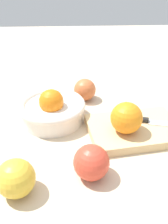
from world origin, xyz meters
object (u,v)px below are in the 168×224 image
object	(u,v)px
orange_on_board	(126,118)
knife	(153,121)
apple_back_center	(85,90)
apple_front_left_2	(91,162)
bowl	(52,109)
apple_front_left	(16,178)
cutting_board	(134,130)

from	to	relation	value
orange_on_board	knife	bearing A→B (deg)	22.72
apple_back_center	apple_front_left_2	size ratio (longest dim) A/B	0.93
orange_on_board	apple_front_left_2	distance (m)	0.16
bowl	apple_back_center	distance (m)	0.15
apple_front_left	apple_front_left_2	size ratio (longest dim) A/B	1.01
knife	apple_back_center	bearing A→B (deg)	133.69
cutting_board	orange_on_board	distance (m)	0.06
cutting_board	orange_on_board	world-z (taller)	orange_on_board
bowl	orange_on_board	world-z (taller)	orange_on_board
bowl	apple_front_left_2	world-z (taller)	bowl
bowl	apple_front_left	world-z (taller)	bowl
cutting_board	apple_back_center	size ratio (longest dim) A/B	3.36
bowl	cutting_board	distance (m)	0.23
cutting_board	apple_back_center	xyz separation A→B (m)	(-0.12, 0.19, 0.02)
knife	apple_back_center	world-z (taller)	apple_back_center
orange_on_board	apple_front_left_2	size ratio (longest dim) A/B	1.04
apple_front_left	knife	bearing A→B (deg)	31.04
cutting_board	orange_on_board	bearing A→B (deg)	-146.45
knife	apple_front_left	distance (m)	0.37
orange_on_board	knife	distance (m)	0.09
cutting_board	bowl	bearing A→B (deg)	161.18
orange_on_board	apple_front_left	xyz separation A→B (m)	(-0.24, -0.16, -0.02)
orange_on_board	knife	world-z (taller)	orange_on_board
bowl	knife	size ratio (longest dim) A/B	1.19
apple_front_left	apple_front_left_2	world-z (taller)	same
cutting_board	knife	world-z (taller)	knife
bowl	apple_front_left_2	distance (m)	0.24
apple_front_left	apple_front_left_2	xyz separation A→B (m)	(0.15, 0.04, -0.00)
apple_front_left	apple_back_center	distance (m)	0.40
bowl	apple_front_left_2	xyz separation A→B (m)	(0.09, -0.22, 0.00)
knife	bowl	bearing A→B (deg)	167.17
orange_on_board	apple_front_left	size ratio (longest dim) A/B	1.03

